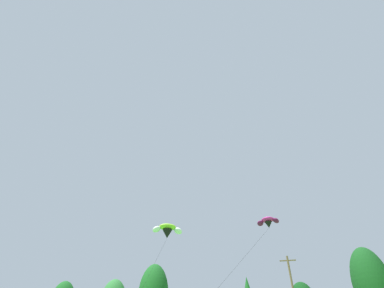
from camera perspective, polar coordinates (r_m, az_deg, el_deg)
treeline_tree_h at (r=58.20m, az=32.94°, el=-23.06°), size 5.91×5.91×15.22m
parafoil_kite_high_lime_white at (r=36.60m, az=-5.03°, el=-17.13°), size 3.81×15.29×12.56m
parafoil_kite_mid_magenta at (r=36.69m, az=15.23°, el=-15.09°), size 8.48×17.00×12.95m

